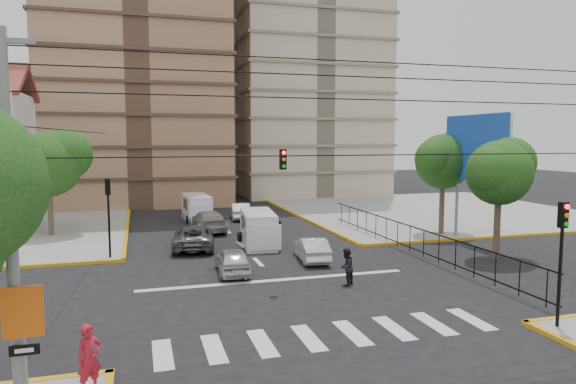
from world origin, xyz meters
name	(u,v)px	position (x,y,z in m)	size (l,w,h in m)	color
ground	(283,287)	(0.00, 0.00, 0.00)	(160.00, 160.00, 0.00)	black
sidewalk_ne	(430,210)	(20.00, 20.00, 0.07)	(26.00, 26.00, 0.15)	gray
crosswalk_stripes	(331,335)	(0.00, -6.00, 0.01)	(12.00, 2.40, 0.01)	silver
stop_line	(276,280)	(0.00, 1.20, 0.01)	(13.00, 0.40, 0.01)	silver
park_fence	(410,254)	(9.00, 4.50, 0.00)	(0.10, 22.50, 1.66)	black
billboard	(477,150)	(14.45, 6.00, 6.00)	(0.36, 6.20, 8.10)	slate
tree_park_a	(500,170)	(13.08, 2.01, 5.01)	(4.41, 3.60, 6.83)	#473828
tree_park_c	(444,159)	(14.09, 9.01, 5.34)	(4.65, 3.80, 7.25)	#473828
tree_tudor	(50,161)	(-11.90, 16.01, 5.22)	(5.39, 4.40, 7.43)	#473828
traffic_light_se	(562,243)	(7.80, -7.80, 3.11)	(0.28, 0.22, 4.40)	black
traffic_light_nw	(108,205)	(-7.80, 7.80, 3.11)	(0.28, 0.22, 4.40)	black
traffic_light_hanging	(297,159)	(0.00, -2.04, 5.90)	(18.00, 9.12, 0.92)	black
utility_pole_sw	(10,224)	(-9.00, -9.00, 4.77)	(1.40, 0.28, 9.00)	slate
district_sign	(23,325)	(-8.80, -9.24, 2.45)	(0.90, 0.12, 3.20)	slate
van_right_lane	(259,230)	(1.00, 9.07, 1.05)	(2.38, 4.97, 2.16)	silver
van_left_lane	(197,208)	(-1.60, 20.45, 1.03)	(2.09, 4.78, 2.11)	silver
car_silver_front_left	(233,261)	(-1.76, 3.02, 0.66)	(1.55, 3.86, 1.32)	silver
car_white_front_right	(312,249)	(2.92, 4.51, 0.65)	(1.39, 3.97, 1.31)	silver
car_grey_mid_left	(194,237)	(-3.02, 9.54, 0.73)	(2.42, 5.24, 1.46)	#5C5D64
car_silver_rear_left	(208,221)	(-1.37, 15.28, 0.76)	(2.14, 5.25, 1.52)	#A4A4A8
car_darkgrey_mid_right	(261,218)	(2.67, 15.57, 0.74)	(1.74, 4.32, 1.47)	#28282A
car_white_rear_right	(240,211)	(1.99, 20.31, 0.69)	(1.45, 4.17, 1.37)	white
pedestrian_sw_corner	(89,359)	(-7.51, -8.24, 1.06)	(0.66, 0.43, 1.81)	#B71C2D
pedestrian_crosswalk	(346,267)	(2.87, -0.51, 0.86)	(0.84, 0.65, 1.72)	black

